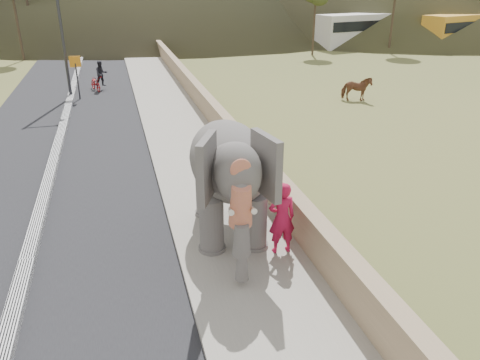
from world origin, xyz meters
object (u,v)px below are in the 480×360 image
lamppost (64,7)px  motorcyclist (98,79)px  cow (356,89)px  elephant_and_man (230,177)px

lamppost → motorcyclist: 4.67m
cow → elephant_and_man: size_ratio=0.36×
cow → motorcyclist: bearing=86.5°
lamppost → cow: (15.03, -4.82, -4.20)m
cow → motorcyclist: size_ratio=0.89×
lamppost → elephant_and_man: (4.71, -17.33, -3.20)m
lamppost → elephant_and_man: lamppost is taller
lamppost → cow: bearing=-17.8°
elephant_and_man → motorcyclist: 19.31m
cow → elephant_and_man: 16.25m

